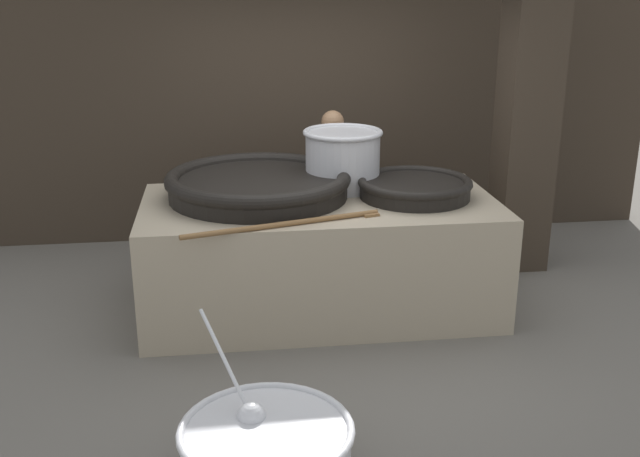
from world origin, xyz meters
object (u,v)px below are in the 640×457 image
at_px(stock_pot, 343,158).
at_px(prep_bowl_vegetables, 266,448).
at_px(giant_wok_far, 415,187).
at_px(cook, 331,183).
at_px(giant_wok_near, 258,184).

xyz_separation_m(stock_pot, prep_bowl_vegetables, (-0.83, -2.59, -1.02)).
xyz_separation_m(giant_wok_far, stock_pot, (-0.54, 0.36, 0.18)).
xyz_separation_m(giant_wok_far, cook, (-0.55, 0.99, -0.21)).
bearing_deg(giant_wok_near, prep_bowl_vegetables, -92.43).
bearing_deg(prep_bowl_vegetables, giant_wok_far, 58.29).
relative_size(giant_wok_near, stock_pot, 2.25).
height_order(giant_wok_near, stock_pot, stock_pot).
bearing_deg(giant_wok_far, prep_bowl_vegetables, -121.71).
height_order(giant_wok_far, cook, cook).
relative_size(giant_wok_far, prep_bowl_vegetables, 0.79).
bearing_deg(cook, giant_wok_far, 127.48).
distance_m(giant_wok_far, cook, 1.15).
relative_size(stock_pot, cook, 0.45).
bearing_deg(giant_wok_far, cook, 118.99).
distance_m(stock_pot, prep_bowl_vegetables, 2.91).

